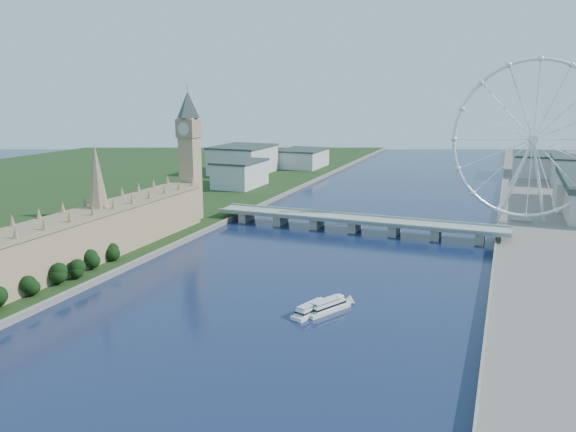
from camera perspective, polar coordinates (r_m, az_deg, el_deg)
The scene contains 7 objects.
parliament_range at distance 366.60m, azimuth -18.48°, elevation -1.47°, with size 24.00×200.00×70.00m.
big_ben at distance 445.78m, azimuth -10.00°, elevation 7.69°, with size 20.02×20.02×110.00m.
westminster_bridge at distance 425.69m, azimuth 6.81°, elevation -0.61°, with size 220.00×22.00×9.50m.
london_eye at distance 458.16m, azimuth 23.63°, elevation 7.08°, with size 113.60×39.12×124.30m.
city_skyline at distance 670.17m, azimuth 15.81°, elevation 4.77°, with size 505.00×280.00×32.00m.
tour_boat_near at distance 270.93m, azimuth 2.40°, elevation -9.91°, with size 6.75×26.58×5.84m, color silver, non-canonical shape.
tour_boat_far at distance 274.61m, azimuth 4.02°, elevation -9.61°, with size 7.36×28.86×6.37m, color silver, non-canonical shape.
Camera 1 is at (103.15, -101.29, 104.28)m, focal length 35.00 mm.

